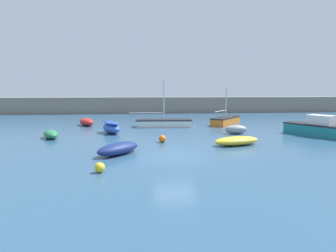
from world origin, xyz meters
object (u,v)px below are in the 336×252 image
at_px(mooring_buoy_orange, 162,139).
at_px(mooring_buoy_yellow, 100,167).
at_px(sailboat_short_mast, 226,120).
at_px(fishing_dinghy_green, 51,134).
at_px(dinghy_near_pier, 236,129).
at_px(rowboat_white_midwater, 87,122).
at_px(sailboat_twin_hulled, 164,123).
at_px(rowboat_with_red_cover, 111,127).
at_px(motorboat_with_cabin, 316,128).
at_px(open_tender_yellow, 237,141).
at_px(rowboat_blue_near, 118,148).

bearing_deg(mooring_buoy_orange, mooring_buoy_yellow, -116.66).
bearing_deg(sailboat_short_mast, fishing_dinghy_green, 152.96).
height_order(dinghy_near_pier, sailboat_short_mast, sailboat_short_mast).
bearing_deg(rowboat_white_midwater, sailboat_twin_hulled, -133.28).
relative_size(dinghy_near_pier, rowboat_with_red_cover, 0.66).
height_order(sailboat_short_mast, mooring_buoy_yellow, sailboat_short_mast).
height_order(motorboat_with_cabin, rowboat_white_midwater, motorboat_with_cabin).
relative_size(open_tender_yellow, rowboat_with_red_cover, 1.21).
relative_size(rowboat_blue_near, mooring_buoy_orange, 5.62).
xyz_separation_m(rowboat_with_red_cover, mooring_buoy_yellow, (0.82, -11.73, -0.29)).
relative_size(motorboat_with_cabin, rowboat_white_midwater, 1.80).
height_order(open_tender_yellow, rowboat_with_red_cover, rowboat_with_red_cover).
bearing_deg(rowboat_white_midwater, sailboat_short_mast, -123.70).
bearing_deg(mooring_buoy_orange, dinghy_near_pier, 25.43).
relative_size(sailboat_twin_hulled, mooring_buoy_orange, 12.09).
bearing_deg(fishing_dinghy_green, mooring_buoy_orange, 46.28).
relative_size(dinghy_near_pier, sailboat_short_mast, 0.41).
xyz_separation_m(rowboat_blue_near, open_tender_yellow, (8.20, 2.01, -0.06)).
height_order(rowboat_blue_near, rowboat_with_red_cover, rowboat_with_red_cover).
height_order(sailboat_twin_hulled, mooring_buoy_yellow, sailboat_twin_hulled).
height_order(rowboat_white_midwater, mooring_buoy_orange, rowboat_white_midwater).
bearing_deg(mooring_buoy_orange, motorboat_with_cabin, 7.11).
xyz_separation_m(motorboat_with_cabin, sailboat_short_mast, (-5.46, 8.09, -0.23)).
distance_m(motorboat_with_cabin, dinghy_near_pier, 6.78).
xyz_separation_m(sailboat_twin_hulled, rowboat_blue_near, (-3.75, -12.01, -0.05)).
xyz_separation_m(dinghy_near_pier, mooring_buoy_orange, (-6.91, -3.29, -0.12)).
bearing_deg(rowboat_white_midwater, rowboat_with_red_cover, 179.40).
bearing_deg(sailboat_twin_hulled, sailboat_short_mast, 12.43).
bearing_deg(rowboat_with_red_cover, sailboat_short_mast, -95.25).
distance_m(rowboat_with_red_cover, fishing_dinghy_green, 5.12).
bearing_deg(dinghy_near_pier, sailboat_short_mast, 82.16).
distance_m(motorboat_with_cabin, rowboat_white_midwater, 22.86).
distance_m(sailboat_twin_hulled, open_tender_yellow, 10.94).
distance_m(rowboat_blue_near, mooring_buoy_yellow, 3.59).
height_order(sailboat_short_mast, mooring_buoy_orange, sailboat_short_mast).
bearing_deg(open_tender_yellow, motorboat_with_cabin, 5.88).
relative_size(open_tender_yellow, mooring_buoy_yellow, 7.65).
relative_size(sailboat_twin_hulled, rowboat_with_red_cover, 2.15).
bearing_deg(rowboat_blue_near, open_tender_yellow, -33.21).
height_order(open_tender_yellow, dinghy_near_pier, dinghy_near_pier).
relative_size(rowboat_white_midwater, dinghy_near_pier, 1.42).
bearing_deg(sailboat_twin_hulled, rowboat_white_midwater, 171.53).
distance_m(rowboat_white_midwater, mooring_buoy_yellow, 17.73).
bearing_deg(dinghy_near_pier, fishing_dinghy_green, -175.41).
relative_size(rowboat_with_red_cover, mooring_buoy_yellow, 6.34).
relative_size(rowboat_blue_near, sailboat_short_mast, 0.62).
bearing_deg(rowboat_white_midwater, open_tender_yellow, -164.14).
distance_m(sailboat_twin_hulled, rowboat_white_midwater, 8.67).
bearing_deg(sailboat_twin_hulled, fishing_dinghy_green, -145.88).
height_order(rowboat_white_midwater, dinghy_near_pier, rowboat_white_midwater).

